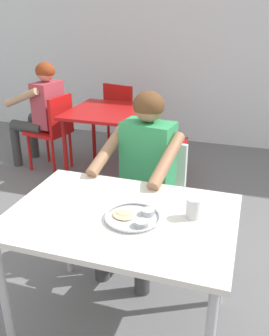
{
  "coord_description": "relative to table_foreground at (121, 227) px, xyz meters",
  "views": [
    {
      "loc": [
        0.62,
        -1.54,
        1.72
      ],
      "look_at": [
        0.05,
        0.24,
        0.9
      ],
      "focal_mm": 39.76,
      "sensor_mm": 36.0,
      "label": 1
    }
  ],
  "objects": [
    {
      "name": "chair_red_far",
      "position": [
        -0.91,
        2.6,
        -0.16
      ],
      "size": [
        0.5,
        0.49,
        0.88
      ],
      "color": "red",
      "rests_on": "ground"
    },
    {
      "name": "chair_red_left",
      "position": [
        -1.46,
        1.89,
        -0.17
      ],
      "size": [
        0.48,
        0.45,
        0.85
      ],
      "color": "red",
      "rests_on": "ground"
    },
    {
      "name": "diner_foreground",
      "position": [
        -0.07,
        0.62,
        0.06
      ],
      "size": [
        0.55,
        0.59,
        1.22
      ],
      "color": "#3C3C3C",
      "rests_on": "ground"
    },
    {
      "name": "table_background_red",
      "position": [
        -0.84,
        1.95,
        -0.03
      ],
      "size": [
        0.8,
        0.84,
        0.73
      ],
      "color": "#B71414",
      "rests_on": "ground"
    },
    {
      "name": "table_foreground",
      "position": [
        0.0,
        0.0,
        0.0
      ],
      "size": [
        1.15,
        0.8,
        0.75
      ],
      "color": "silver",
      "rests_on": "ground"
    },
    {
      "name": "thali_tray",
      "position": [
        0.08,
        -0.03,
        0.09
      ],
      "size": [
        0.28,
        0.28,
        0.03
      ],
      "color": "#B7BABF",
      "rests_on": "table_foreground"
    },
    {
      "name": "chair_foreground",
      "position": [
        -0.05,
        0.84,
        -0.19
      ],
      "size": [
        0.48,
        0.48,
        0.81
      ],
      "color": "silver",
      "rests_on": "ground"
    },
    {
      "name": "drinking_cup",
      "position": [
        0.35,
        0.08,
        0.13
      ],
      "size": [
        0.07,
        0.07,
        0.11
      ],
      "color": "silver",
      "rests_on": "table_foreground"
    },
    {
      "name": "patron_background",
      "position": [
        -1.63,
        1.97,
        0.04
      ],
      "size": [
        0.59,
        0.55,
        1.18
      ],
      "color": "#393939",
      "rests_on": "ground"
    },
    {
      "name": "back_wall",
      "position": [
        -0.06,
        3.38,
        1.03
      ],
      "size": [
        12.0,
        0.12,
        3.4
      ],
      "primitive_type": "cube",
      "color": "silver",
      "rests_on": "ground"
    },
    {
      "name": "chair_red_right",
      "position": [
        -0.27,
        1.91,
        -0.17
      ],
      "size": [
        0.45,
        0.44,
        0.85
      ],
      "color": "#AE1212",
      "rests_on": "ground"
    },
    {
      "name": "ground_plane",
      "position": [
        -0.06,
        0.01,
        -0.69
      ],
      "size": [
        12.0,
        12.0,
        0.05
      ],
      "primitive_type": "cube",
      "color": "slate"
    }
  ]
}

